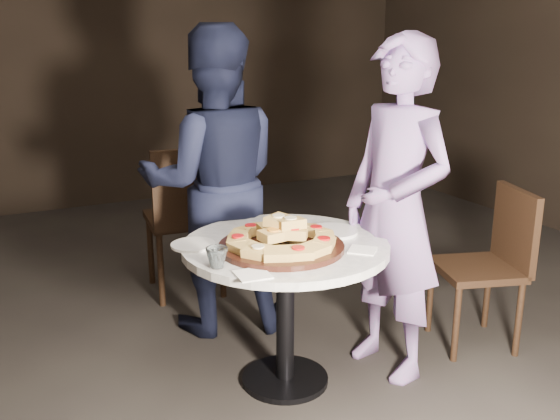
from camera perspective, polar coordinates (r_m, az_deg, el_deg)
name	(u,v)px	position (r m, az deg, el deg)	size (l,w,h in m)	color
floor	(280,395)	(2.79, 0.03, -16.52)	(7.00, 7.00, 0.00)	black
table	(285,270)	(2.64, 0.49, -5.51)	(1.12, 1.12, 0.65)	black
serving_board	(281,247)	(2.52, 0.13, -3.38)	(0.51, 0.51, 0.02)	black
focaccia_pile	(282,236)	(2.51, 0.16, -2.39)	(0.46, 0.46, 0.12)	tan
plate_left	(193,245)	(2.59, -7.95, -3.17)	(0.18, 0.18, 0.01)	white
plate_right	(332,231)	(2.74, 4.78, -1.95)	(0.23, 0.23, 0.01)	white
water_glass	(217,257)	(2.33, -5.79, -4.34)	(0.08, 0.08, 0.08)	silver
napkin_near	(253,275)	(2.26, -2.52, -5.91)	(0.12, 0.12, 0.01)	white
napkin_far	(362,250)	(2.53, 7.55, -3.65)	(0.11, 0.11, 0.01)	white
chair_far	(187,211)	(3.58, -8.51, -0.12)	(0.46, 0.48, 0.90)	black
chair_right	(493,256)	(3.19, 18.89, -4.04)	(0.48, 0.46, 0.78)	black
diner_navy	(214,183)	(3.14, -6.06, 2.48)	(0.75, 0.58, 1.54)	black
diner_teal	(396,210)	(2.75, 10.55, -0.04)	(0.55, 0.36, 1.50)	slate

